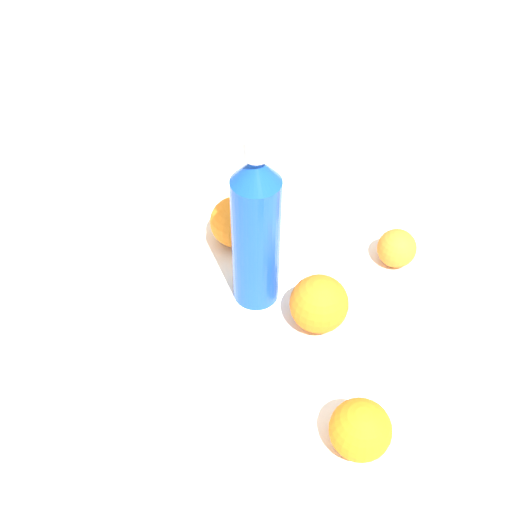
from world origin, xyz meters
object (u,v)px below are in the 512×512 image
Objects in this scene: orange_0 at (397,248)px; orange_2 at (236,222)px; orange_3 at (319,304)px; water_bottle at (256,231)px; orange_1 at (360,430)px.

orange_0 is 0.74× the size of orange_2.
water_bottle is at bearing 86.80° from orange_3.
orange_3 reaches higher than orange_1.
orange_1 is 0.19m from orange_3.
water_bottle reaches higher than orange_3.
water_bottle is at bearing 135.58° from orange_0.
orange_1 is (-0.31, -0.07, 0.01)m from orange_0.
water_bottle is 3.40× the size of orange_2.
water_bottle is 4.59× the size of orange_0.
water_bottle is at bearing -135.08° from orange_2.
orange_3 is (-0.01, -0.10, -0.09)m from water_bottle.
orange_2 is at bearing -41.40° from water_bottle.
orange_1 is at bearing 149.40° from water_bottle.
water_bottle is at bearing 55.72° from orange_1.
water_bottle is 0.15m from orange_2.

